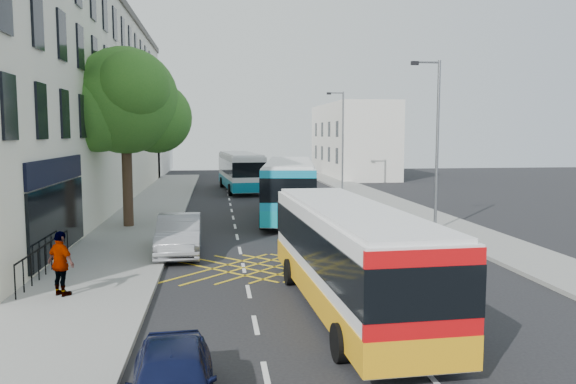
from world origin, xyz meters
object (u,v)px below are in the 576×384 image
object	(u,v)px
lamp_near	(435,136)
lamp_far	(342,135)
motorbike	(430,297)
parked_car_silver	(179,235)
distant_car_silver	(295,179)
parked_car_blue	(172,381)
bus_near	(349,256)
distant_car_dark	(284,169)
red_hatchback	(331,204)
pedestrian_far	(61,264)
bus_far	(240,171)
bus_mid	(289,188)
street_tree	(125,102)
distant_car_grey	(244,178)

from	to	relation	value
lamp_near	lamp_far	world-z (taller)	same
motorbike	parked_car_silver	world-z (taller)	motorbike
lamp_near	motorbike	xyz separation A→B (m)	(-5.31, -13.09, -3.73)
lamp_far	distant_car_silver	distance (m)	6.45
lamp_near	parked_car_silver	world-z (taller)	lamp_near
parked_car_blue	bus_near	bearing A→B (deg)	47.51
motorbike	distant_car_silver	distance (m)	37.06
bus_near	distant_car_dark	distance (m)	47.72
bus_near	distant_car_silver	distance (m)	35.19
red_hatchback	pedestrian_far	distance (m)	19.20
red_hatchback	bus_far	bearing A→B (deg)	-72.77
motorbike	distant_car_dark	world-z (taller)	motorbike
bus_far	red_hatchback	distance (m)	15.47
distant_car_dark	pedestrian_far	world-z (taller)	pedestrian_far
parked_car_silver	distant_car_dark	bearing A→B (deg)	76.29
bus_mid	lamp_far	bearing A→B (deg)	74.73
lamp_far	parked_car_blue	distance (m)	38.20
street_tree	distant_car_dark	world-z (taller)	street_tree
bus_mid	motorbike	xyz separation A→B (m)	(0.93, -18.66, -0.81)
bus_mid	motorbike	distance (m)	18.70
bus_near	parked_car_blue	bearing A→B (deg)	-131.72
street_tree	distant_car_grey	size ratio (longest dim) A/B	1.84
bus_near	red_hatchback	xyz separation A→B (m)	(3.15, 17.52, -0.87)
street_tree	lamp_far	world-z (taller)	street_tree
motorbike	red_hatchback	xyz separation A→B (m)	(1.64, 19.52, -0.27)
lamp_near	distant_car_silver	xyz separation A→B (m)	(-3.30, 23.91, -3.93)
street_tree	parked_car_blue	size ratio (longest dim) A/B	2.45
bus_near	bus_mid	world-z (taller)	bus_mid
parked_car_silver	distant_car_grey	xyz separation A→B (m)	(3.99, 29.69, -0.11)
lamp_far	pedestrian_far	xyz separation A→B (m)	(-14.71, -29.27, -3.54)
bus_near	red_hatchback	world-z (taller)	bus_near
distant_car_grey	bus_mid	bearing A→B (deg)	-79.20
bus_mid	parked_car_silver	distance (m)	10.59
bus_near	pedestrian_far	distance (m)	8.12
distant_car_dark	street_tree	bearing A→B (deg)	66.04
bus_near	bus_mid	size ratio (longest dim) A/B	0.87
lamp_near	parked_car_silver	distance (m)	12.86
motorbike	distant_car_grey	size ratio (longest dim) A/B	0.44
bus_mid	parked_car_blue	xyz separation A→B (m)	(-4.86, -21.91, -1.09)
street_tree	motorbike	size ratio (longest dim) A/B	4.17
bus_mid	distant_car_dark	size ratio (longest dim) A/B	2.58
street_tree	bus_mid	xyz separation A→B (m)	(8.47, 2.61, -4.59)
lamp_near	distant_car_dark	size ratio (longest dim) A/B	1.76
parked_car_silver	red_hatchback	xyz separation A→B (m)	(8.13, 9.83, -0.16)
bus_mid	parked_car_blue	distance (m)	22.47
bus_mid	lamp_near	bearing A→B (deg)	-33.67
bus_mid	pedestrian_far	size ratio (longest dim) A/B	6.31
bus_near	parked_car_silver	size ratio (longest dim) A/B	2.15
street_tree	parked_car_blue	distance (m)	20.44
distant_car_silver	pedestrian_far	size ratio (longest dim) A/B	2.16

